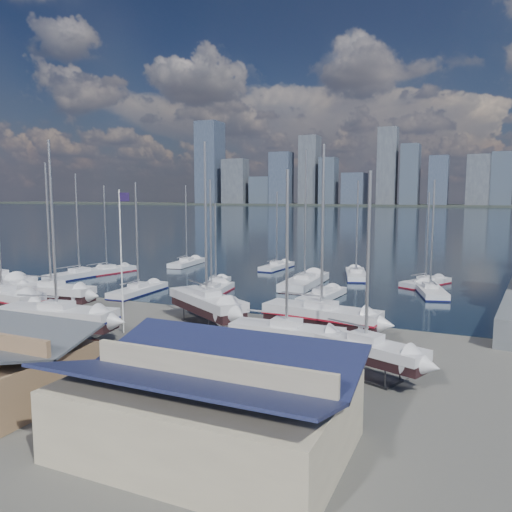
% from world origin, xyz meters
% --- Properties ---
extents(ground, '(1400.00, 1400.00, 0.00)m').
position_xyz_m(ground, '(0.00, -10.00, 0.00)').
color(ground, '#605E59').
rests_on(ground, ground).
extents(water, '(1400.00, 600.00, 0.40)m').
position_xyz_m(water, '(0.00, 300.00, -0.15)').
color(water, '#1B2E3F').
rests_on(water, ground).
extents(far_shore, '(1400.00, 80.00, 2.20)m').
position_xyz_m(far_shore, '(0.00, 560.00, 1.10)').
color(far_shore, '#2D332D').
rests_on(far_shore, ground).
extents(skyline, '(639.14, 43.80, 107.69)m').
position_xyz_m(skyline, '(-7.83, 553.76, 39.09)').
color(skyline, '#475166').
rests_on(skyline, far_shore).
extents(shed_blue, '(13.65, 9.45, 4.71)m').
position_xyz_m(shed_blue, '(16.00, -26.00, 2.42)').
color(shed_blue, '#BFB293').
rests_on(shed_blue, ground).
extents(sailboat_cradle_1, '(10.45, 4.05, 16.41)m').
position_xyz_m(sailboat_cradle_1, '(-15.53, -11.67, 2.09)').
color(sailboat_cradle_1, '#2D2D33').
rests_on(sailboat_cradle_1, ground).
extents(sailboat_cradle_2, '(9.65, 3.49, 15.47)m').
position_xyz_m(sailboat_cradle_2, '(-13.38, -7.42, 2.05)').
color(sailboat_cradle_2, '#2D2D33').
rests_on(sailboat_cradle_2, ground).
extents(sailboat_cradle_3, '(10.58, 4.39, 16.55)m').
position_xyz_m(sailboat_cradle_3, '(-4.36, -15.48, 2.10)').
color(sailboat_cradle_3, '#2D2D33').
rests_on(sailboat_cradle_3, ground).
extents(sailboat_cradle_4, '(10.37, 8.10, 16.97)m').
position_xyz_m(sailboat_cradle_4, '(4.43, -5.78, 2.13)').
color(sailboat_cradle_4, '#2D2D33').
rests_on(sailboat_cradle_4, ground).
extents(sailboat_cradle_5, '(8.58, 2.51, 13.97)m').
position_xyz_m(sailboat_cradle_5, '(14.80, -12.08, 1.97)').
color(sailboat_cradle_5, '#2D2D33').
rests_on(sailboat_cradle_5, ground).
extents(sailboat_cradle_6, '(10.35, 4.06, 16.27)m').
position_xyz_m(sailboat_cradle_6, '(15.67, -6.06, 2.08)').
color(sailboat_cradle_6, '#2D2D33').
rests_on(sailboat_cradle_6, ground).
extents(sailboat_cradle_7, '(8.55, 5.20, 13.70)m').
position_xyz_m(sailboat_cradle_7, '(20.94, -13.43, 1.96)').
color(sailboat_cradle_7, '#2D2D33').
rests_on(sailboat_cradle_7, ground).
extents(sailboat_moored_0, '(4.50, 11.03, 16.02)m').
position_xyz_m(sailboat_moored_0, '(-26.21, 10.12, 0.31)').
color(sailboat_moored_0, black).
rests_on(sailboat_moored_0, water).
extents(sailboat_moored_1, '(4.77, 9.94, 14.32)m').
position_xyz_m(sailboat_moored_1, '(-25.13, 14.82, 0.31)').
color(sailboat_moored_1, black).
rests_on(sailboat_moored_1, water).
extents(sailboat_moored_2, '(3.66, 9.86, 14.55)m').
position_xyz_m(sailboat_moored_2, '(-18.66, 27.83, 0.32)').
color(sailboat_moored_2, black).
rests_on(sailboat_moored_2, water).
extents(sailboat_moored_3, '(3.11, 9.71, 14.36)m').
position_xyz_m(sailboat_moored_3, '(-10.63, 3.65, 0.31)').
color(sailboat_moored_3, black).
rests_on(sailboat_moored_3, water).
extents(sailboat_moored_4, '(3.65, 7.97, 11.62)m').
position_xyz_m(sailboat_moored_4, '(-4.57, 12.55, 0.33)').
color(sailboat_moored_4, black).
rests_on(sailboat_moored_4, water).
extents(sailboat_moored_5, '(3.17, 9.08, 13.33)m').
position_xyz_m(sailboat_moored_5, '(-2.74, 30.19, 0.31)').
color(sailboat_moored_5, black).
rests_on(sailboat_moored_5, water).
extents(sailboat_moored_6, '(4.11, 10.11, 14.69)m').
position_xyz_m(sailboat_moored_6, '(-2.02, 6.72, 0.31)').
color(sailboat_moored_6, black).
rests_on(sailboat_moored_6, water).
extents(sailboat_moored_7, '(3.79, 12.60, 18.91)m').
position_xyz_m(sailboat_moored_7, '(6.45, 17.23, 0.33)').
color(sailboat_moored_7, black).
rests_on(sailboat_moored_7, water).
extents(sailboat_moored_8, '(5.39, 10.39, 14.96)m').
position_xyz_m(sailboat_moored_8, '(11.25, 26.79, 0.31)').
color(sailboat_moored_8, black).
rests_on(sailboat_moored_8, water).
extents(sailboat_moored_9, '(3.61, 9.62, 14.18)m').
position_xyz_m(sailboat_moored_9, '(11.13, 9.65, 0.32)').
color(sailboat_moored_9, black).
rests_on(sailboat_moored_9, water).
extents(sailboat_moored_10, '(5.23, 10.18, 14.65)m').
position_xyz_m(sailboat_moored_10, '(22.39, 18.23, 0.31)').
color(sailboat_moored_10, black).
rests_on(sailboat_moored_10, water).
extents(sailboat_moored_11, '(6.30, 8.90, 13.12)m').
position_xyz_m(sailboat_moored_11, '(21.31, 24.24, 0.31)').
color(sailboat_moored_11, black).
rests_on(sailboat_moored_11, water).
extents(car_a, '(1.83, 4.03, 1.34)m').
position_xyz_m(car_a, '(-4.20, -20.89, 0.67)').
color(car_a, gray).
rests_on(car_a, ground).
extents(car_b, '(4.36, 2.62, 1.36)m').
position_xyz_m(car_b, '(-0.92, -21.29, 0.68)').
color(car_b, gray).
rests_on(car_b, ground).
extents(car_c, '(3.96, 5.96, 1.52)m').
position_xyz_m(car_c, '(2.04, -19.06, 0.76)').
color(car_c, gray).
rests_on(car_c, ground).
extents(car_d, '(3.06, 5.88, 1.63)m').
position_xyz_m(car_d, '(4.78, -20.64, 0.81)').
color(car_d, gray).
rests_on(car_d, ground).
extents(flagpole, '(1.11, 0.12, 12.63)m').
position_xyz_m(flagpole, '(-0.82, -11.29, 7.31)').
color(flagpole, white).
rests_on(flagpole, ground).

